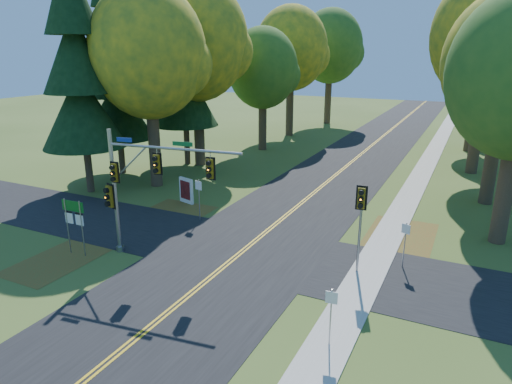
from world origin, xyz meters
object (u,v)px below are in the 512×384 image
at_px(traffic_mast, 143,178).
at_px(east_signal_pole, 361,208).
at_px(info_kiosk, 186,191).
at_px(route_sign_cluster, 74,216).

height_order(traffic_mast, east_signal_pole, traffic_mast).
xyz_separation_m(east_signal_pole, info_kiosk, (-12.61, 5.02, -2.33)).
bearing_deg(info_kiosk, traffic_mast, -52.35).
bearing_deg(east_signal_pole, traffic_mast, -170.69).
bearing_deg(route_sign_cluster, traffic_mast, 21.58).
bearing_deg(info_kiosk, route_sign_cluster, -75.61).
relative_size(traffic_mast, route_sign_cluster, 2.37).
distance_m(traffic_mast, info_kiosk, 8.76).
bearing_deg(traffic_mast, east_signal_pole, 8.01).
distance_m(east_signal_pole, route_sign_cluster, 13.57).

